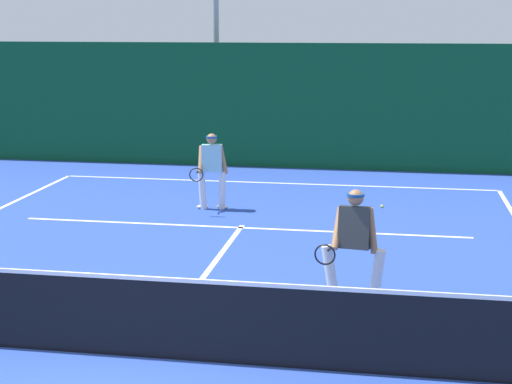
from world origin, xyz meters
TOP-DOWN VIEW (x-y plane):
  - ground_plane at (0.00, 0.00)m, footprint 80.00×80.00m
  - court_line_baseline_far at (0.00, 10.67)m, footprint 10.86×0.10m
  - court_line_service at (0.00, 6.21)m, footprint 8.85×0.10m
  - court_line_centre at (0.00, 3.20)m, footprint 0.10×6.40m
  - tennis_net at (0.00, 0.00)m, footprint 11.89×0.09m
  - player_near at (2.38, 2.23)m, footprint 0.97×0.86m
  - player_far at (-0.90, 7.68)m, footprint 0.69×0.86m
  - tennis_ball at (2.70, 8.42)m, footprint 0.07×0.07m
  - back_fence_windscreen at (0.00, 12.87)m, footprint 23.15×0.12m

SIDE VIEW (x-z plane):
  - ground_plane at x=0.00m, z-range 0.00..0.00m
  - court_line_baseline_far at x=0.00m, z-range 0.00..0.01m
  - court_line_service at x=0.00m, z-range 0.00..0.01m
  - court_line_centre at x=0.00m, z-range 0.00..0.01m
  - tennis_ball at x=2.70m, z-range 0.00..0.07m
  - tennis_net at x=0.00m, z-range 0.00..1.05m
  - player_far at x=-0.90m, z-range 0.08..1.72m
  - player_near at x=2.38m, z-range 0.09..1.77m
  - back_fence_windscreen at x=0.00m, z-range 0.00..3.39m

